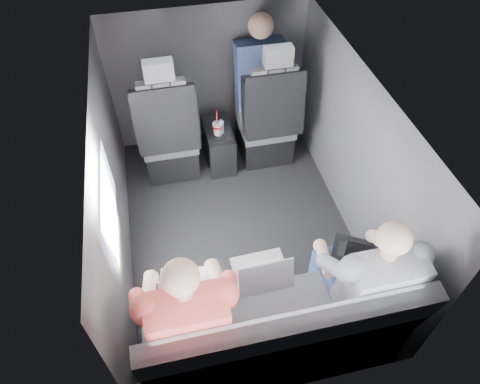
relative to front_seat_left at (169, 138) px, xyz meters
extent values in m
plane|color=black|center=(0.45, -0.84, -0.40)|extent=(2.60, 2.60, 0.00)
plane|color=#B2B2AD|center=(0.45, -0.84, 0.95)|extent=(2.60, 2.60, 0.00)
cube|color=#56565B|center=(-0.45, -0.84, 0.27)|extent=(0.02, 2.60, 1.35)
cube|color=#56565B|center=(1.35, -0.84, 0.27)|extent=(0.02, 2.60, 1.35)
cube|color=#56565B|center=(0.45, 0.46, 0.27)|extent=(1.80, 0.02, 1.35)
cube|color=#56565B|center=(0.45, -2.14, 0.27)|extent=(1.80, 0.02, 1.35)
cube|color=white|center=(-0.43, -1.14, 0.50)|extent=(0.02, 0.75, 0.42)
cube|color=black|center=(0.90, -0.17, 0.40)|extent=(0.35, 0.11, 0.59)
cube|color=black|center=(0.00, 0.08, -0.25)|extent=(0.46, 0.48, 0.30)
cube|color=#57585C|center=(0.00, 0.06, -0.02)|extent=(0.48, 0.46, 0.14)
cube|color=#57585C|center=(0.00, -0.14, 0.35)|extent=(0.38, 0.18, 0.61)
cube|color=black|center=(-0.22, -0.14, 0.32)|extent=(0.08, 0.21, 0.53)
cube|color=black|center=(0.22, -0.14, 0.32)|extent=(0.08, 0.21, 0.53)
cube|color=black|center=(0.00, -0.20, 0.34)|extent=(0.50, 0.11, 0.58)
cube|color=#57585C|center=(0.00, -0.18, 0.79)|extent=(0.22, 0.10, 0.15)
cube|color=black|center=(0.90, 0.08, -0.25)|extent=(0.46, 0.48, 0.30)
cube|color=#57585C|center=(0.90, 0.06, -0.02)|extent=(0.48, 0.46, 0.14)
cube|color=#57585C|center=(0.90, -0.14, 0.35)|extent=(0.38, 0.18, 0.61)
cube|color=black|center=(0.68, -0.14, 0.32)|extent=(0.08, 0.21, 0.53)
cube|color=black|center=(1.12, -0.14, 0.32)|extent=(0.08, 0.21, 0.53)
cube|color=black|center=(0.90, -0.20, 0.34)|extent=(0.50, 0.11, 0.58)
cube|color=#57585C|center=(0.90, -0.18, 0.79)|extent=(0.22, 0.10, 0.15)
cube|color=black|center=(0.45, 0.04, -0.20)|extent=(0.24, 0.48, 0.40)
cylinder|color=black|center=(0.40, -0.08, 0.00)|extent=(0.09, 0.09, 0.01)
cylinder|color=black|center=(0.51, -0.08, 0.00)|extent=(0.09, 0.09, 0.01)
cube|color=#57585C|center=(0.45, -1.86, -0.18)|extent=(1.60, 0.50, 0.45)
cube|color=#57585C|center=(0.45, -2.09, 0.28)|extent=(1.60, 0.17, 0.47)
cylinder|color=red|center=(0.43, -0.04, 0.10)|extent=(0.09, 0.09, 0.02)
cylinder|color=white|center=(0.43, -0.04, 0.12)|extent=(0.09, 0.09, 0.01)
cylinder|color=red|center=(0.43, -0.04, 0.20)|extent=(0.01, 0.01, 0.15)
cylinder|color=#9CBED3|center=(0.47, -0.03, 0.06)|extent=(0.05, 0.05, 0.13)
cylinder|color=#9CBED3|center=(0.47, -0.03, 0.13)|extent=(0.03, 0.03, 0.02)
cube|color=white|center=(-0.05, -1.60, 0.19)|extent=(0.35, 0.28, 0.02)
cube|color=silver|center=(-0.05, -1.62, 0.20)|extent=(0.28, 0.17, 0.00)
cube|color=white|center=(-0.05, -1.53, 0.20)|extent=(0.10, 0.07, 0.00)
cube|color=white|center=(-0.05, -1.75, 0.31)|extent=(0.32, 0.12, 0.22)
cube|color=silver|center=(-0.05, -1.74, 0.30)|extent=(0.28, 0.10, 0.19)
cube|color=#B1B1B6|center=(0.41, -1.59, 0.19)|extent=(0.34, 0.24, 0.02)
cube|color=silver|center=(0.41, -1.61, 0.20)|extent=(0.27, 0.13, 0.00)
cube|color=#B1B1B6|center=(0.41, -1.52, 0.20)|extent=(0.10, 0.05, 0.00)
cube|color=#B1B1B6|center=(0.41, -1.74, 0.31)|extent=(0.33, 0.08, 0.22)
cube|color=silver|center=(0.41, -1.73, 0.30)|extent=(0.29, 0.06, 0.19)
cube|color=black|center=(1.06, -1.61, 0.19)|extent=(0.38, 0.34, 0.02)
cube|color=black|center=(1.06, -1.63, 0.20)|extent=(0.28, 0.23, 0.00)
cube|color=black|center=(1.06, -1.55, 0.20)|extent=(0.11, 0.09, 0.00)
cube|color=black|center=(1.06, -1.75, 0.30)|extent=(0.30, 0.21, 0.21)
cube|color=silver|center=(1.06, -1.74, 0.30)|extent=(0.26, 0.18, 0.18)
cube|color=#2D2D31|center=(-0.17, -1.74, 0.12)|extent=(0.15, 0.45, 0.13)
cube|color=#2D2D31|center=(0.05, -1.74, 0.12)|extent=(0.15, 0.45, 0.13)
cube|color=#2D2D31|center=(-0.17, -1.51, -0.18)|extent=(0.13, 0.13, 0.45)
cube|color=#2D2D31|center=(0.05, -1.51, -0.18)|extent=(0.13, 0.13, 0.45)
cube|color=#C65441|center=(-0.06, -1.94, 0.37)|extent=(0.41, 0.28, 0.55)
sphere|color=tan|center=(-0.06, -1.91, 0.76)|extent=(0.18, 0.18, 0.18)
cylinder|color=tan|center=(-0.27, -1.66, 0.27)|extent=(0.11, 0.28, 0.12)
cylinder|color=tan|center=(0.14, -1.66, 0.27)|extent=(0.11, 0.28, 0.12)
cube|color=navy|center=(0.89, -1.74, 0.11)|extent=(0.15, 0.44, 0.13)
cube|color=navy|center=(1.11, -1.74, 0.11)|extent=(0.15, 0.44, 0.13)
cube|color=navy|center=(0.89, -1.51, -0.18)|extent=(0.13, 0.13, 0.45)
cube|color=navy|center=(1.11, -1.51, -0.18)|extent=(0.13, 0.13, 0.45)
cube|color=gray|center=(1.00, -1.94, 0.36)|extent=(0.40, 0.27, 0.54)
sphere|color=#D7B193|center=(1.00, -1.91, 0.75)|extent=(0.18, 0.18, 0.18)
cylinder|color=#D7B193|center=(0.80, -1.66, 0.27)|extent=(0.11, 0.28, 0.12)
cylinder|color=#D7B193|center=(1.20, -1.66, 0.27)|extent=(0.11, 0.28, 0.12)
cube|color=navy|center=(0.88, 0.24, 0.38)|extent=(0.43, 0.27, 0.62)
sphere|color=tan|center=(0.88, 0.26, 0.82)|extent=(0.21, 0.21, 0.21)
cube|color=navy|center=(0.88, 0.30, 0.09)|extent=(0.36, 0.43, 0.13)
camera|label=1|loc=(-0.02, -2.98, 2.47)|focal=32.00mm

